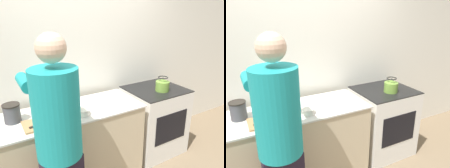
% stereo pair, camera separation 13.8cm
% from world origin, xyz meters
% --- Properties ---
extents(wall_back, '(8.00, 0.05, 2.60)m').
position_xyz_m(wall_back, '(0.00, 0.74, 1.30)').
color(wall_back, silver).
rests_on(wall_back, ground_plane).
extents(counter, '(1.81, 0.63, 0.93)m').
position_xyz_m(counter, '(-0.42, 0.31, 0.46)').
color(counter, '#C6B28E').
rests_on(counter, ground_plane).
extents(oven, '(0.76, 0.67, 0.94)m').
position_xyz_m(oven, '(0.93, 0.34, 0.47)').
color(oven, silver).
rests_on(oven, ground_plane).
extents(person, '(0.40, 0.64, 1.82)m').
position_xyz_m(person, '(-0.61, -0.24, 0.99)').
color(person, black).
rests_on(person, ground_plane).
extents(cutting_board, '(0.29, 0.25, 0.02)m').
position_xyz_m(cutting_board, '(-0.66, 0.18, 0.94)').
color(cutting_board, '#A87A4C').
rests_on(cutting_board, counter).
extents(knife, '(0.23, 0.06, 0.01)m').
position_xyz_m(knife, '(-0.66, 0.14, 0.95)').
color(knife, silver).
rests_on(knife, cutting_board).
extents(kettle, '(0.18, 0.18, 0.19)m').
position_xyz_m(kettle, '(0.95, 0.23, 1.02)').
color(kettle, olive).
rests_on(kettle, oven).
extents(bowl_prep, '(0.13, 0.13, 0.06)m').
position_xyz_m(bowl_prep, '(-0.22, 0.15, 0.96)').
color(bowl_prep, silver).
rests_on(bowl_prep, counter).
extents(canister_jar, '(0.16, 0.16, 0.18)m').
position_xyz_m(canister_jar, '(-0.86, 0.37, 1.02)').
color(canister_jar, '#4C4C51').
rests_on(canister_jar, counter).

